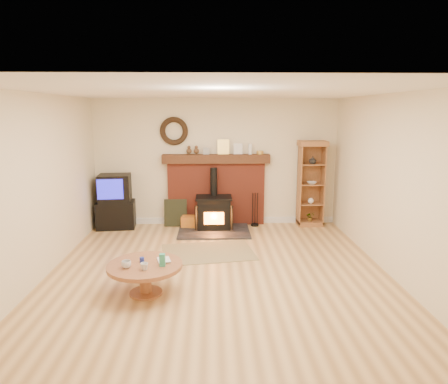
{
  "coord_description": "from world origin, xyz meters",
  "views": [
    {
      "loc": [
        -0.08,
        -5.48,
        2.35
      ],
      "look_at": [
        0.11,
        1.0,
        1.03
      ],
      "focal_mm": 32.0,
      "sensor_mm": 36.0,
      "label": 1
    }
  ],
  "objects_px": {
    "wood_stove": "(214,214)",
    "coffee_table": "(145,270)",
    "curio_cabinet": "(311,183)",
    "tv_unit": "(116,202)"
  },
  "relations": [
    {
      "from": "tv_unit",
      "to": "curio_cabinet",
      "type": "distance_m",
      "value": 4.02
    },
    {
      "from": "coffee_table",
      "to": "curio_cabinet",
      "type": "bearing_deg",
      "value": 47.36
    },
    {
      "from": "wood_stove",
      "to": "curio_cabinet",
      "type": "height_order",
      "value": "curio_cabinet"
    },
    {
      "from": "curio_cabinet",
      "to": "tv_unit",
      "type": "bearing_deg",
      "value": -178.8
    },
    {
      "from": "wood_stove",
      "to": "tv_unit",
      "type": "xyz_separation_m",
      "value": [
        -2.0,
        0.2,
        0.2
      ]
    },
    {
      "from": "tv_unit",
      "to": "curio_cabinet",
      "type": "relative_size",
      "value": 0.62
    },
    {
      "from": "curio_cabinet",
      "to": "coffee_table",
      "type": "xyz_separation_m",
      "value": [
        -2.91,
        -3.16,
        -0.55
      ]
    },
    {
      "from": "wood_stove",
      "to": "coffee_table",
      "type": "distance_m",
      "value": 3.01
    },
    {
      "from": "wood_stove",
      "to": "curio_cabinet",
      "type": "bearing_deg",
      "value": 8.05
    },
    {
      "from": "curio_cabinet",
      "to": "wood_stove",
      "type": "bearing_deg",
      "value": -171.95
    }
  ]
}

